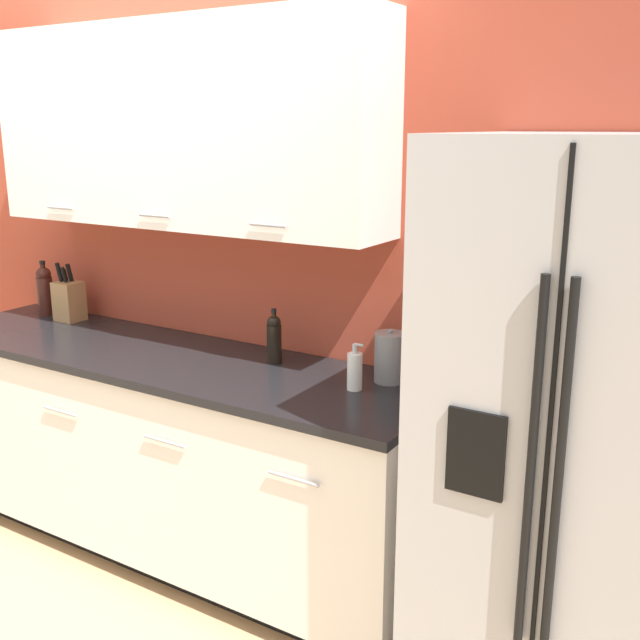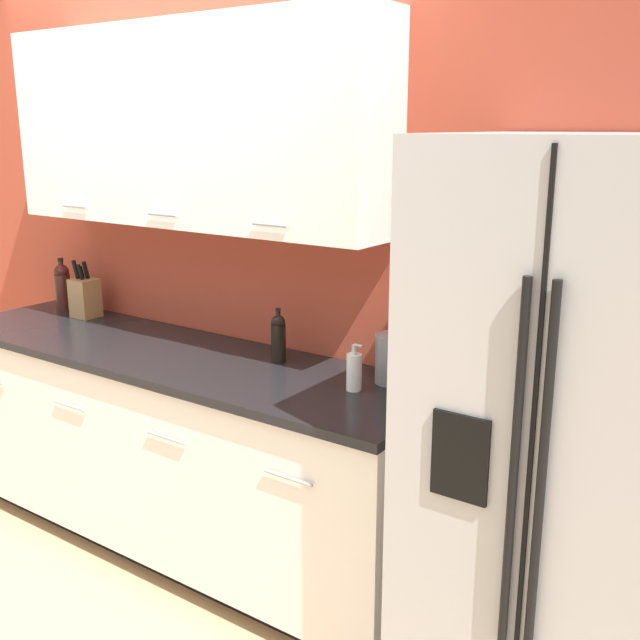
% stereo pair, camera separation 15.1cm
% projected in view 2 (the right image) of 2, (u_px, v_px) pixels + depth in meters
% --- Properties ---
extents(wall_back, '(10.00, 0.39, 2.60)m').
position_uv_depth(wall_back, '(192.00, 218.00, 3.37)').
color(wall_back, '#AD422D').
rests_on(wall_back, ground_plane).
extents(counter_unit, '(2.44, 0.64, 0.93)m').
position_uv_depth(counter_unit, '(177.00, 449.00, 3.31)').
color(counter_unit, black).
rests_on(counter_unit, ground_plane).
extents(refrigerator, '(0.83, 0.78, 1.84)m').
position_uv_depth(refrigerator, '(572.00, 457.00, 2.18)').
color(refrigerator, '#B2B2B5').
rests_on(refrigerator, ground_plane).
extents(knife_block, '(0.12, 0.11, 0.29)m').
position_uv_depth(knife_block, '(85.00, 297.00, 3.73)').
color(knife_block, '#A87A4C').
rests_on(knife_block, counter_unit).
extents(wine_bottle, '(0.08, 0.08, 0.28)m').
position_uv_depth(wine_bottle, '(63.00, 287.00, 3.84)').
color(wine_bottle, '#3D1914').
rests_on(wine_bottle, counter_unit).
extents(soap_dispenser, '(0.06, 0.06, 0.18)m').
position_uv_depth(soap_dispenser, '(354.00, 371.00, 2.69)').
color(soap_dispenser, white).
rests_on(soap_dispenser, counter_unit).
extents(oil_bottle, '(0.06, 0.06, 0.22)m').
position_uv_depth(oil_bottle, '(278.00, 337.00, 3.01)').
color(oil_bottle, black).
rests_on(oil_bottle, counter_unit).
extents(steel_canister, '(0.12, 0.12, 0.20)m').
position_uv_depth(steel_canister, '(391.00, 358.00, 2.77)').
color(steel_canister, gray).
rests_on(steel_canister, counter_unit).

